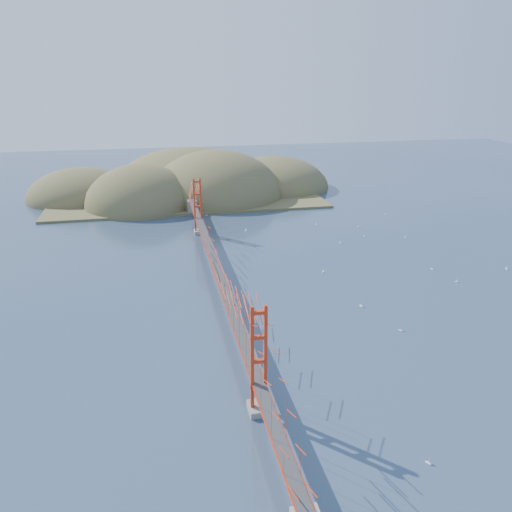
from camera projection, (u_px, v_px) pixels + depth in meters
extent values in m
plane|color=#314763|center=(218.00, 291.00, 77.49)|extent=(320.00, 320.00, 0.00)
cube|color=gray|center=(259.00, 408.00, 49.83)|extent=(2.00, 2.40, 0.70)
cube|color=gray|center=(199.00, 232.00, 104.91)|extent=(2.00, 2.40, 0.70)
cube|color=#B12B13|center=(218.00, 271.00, 76.35)|extent=(1.40, 92.00, 0.16)
cube|color=#B12B13|center=(218.00, 272.00, 76.42)|extent=(1.33, 92.00, 0.24)
cube|color=#38383A|center=(218.00, 270.00, 76.31)|extent=(1.19, 92.00, 0.03)
cube|color=gray|center=(192.00, 207.00, 119.15)|extent=(2.20, 2.60, 3.30)
cube|color=brown|center=(186.00, 195.00, 136.16)|extent=(70.00, 40.00, 0.60)
ellipsoid|color=brown|center=(141.00, 206.00, 126.59)|extent=(28.00, 28.00, 21.00)
ellipsoid|color=brown|center=(217.00, 197.00, 135.95)|extent=(36.00, 36.00, 25.00)
ellipsoid|color=brown|center=(274.00, 187.00, 146.76)|extent=(32.00, 32.00, 18.00)
ellipsoid|color=brown|center=(81.00, 198.00, 134.53)|extent=(28.00, 28.00, 16.00)
ellipsoid|color=brown|center=(190.00, 185.00, 149.48)|extent=(44.00, 44.00, 22.00)
cube|color=white|center=(340.00, 243.00, 98.79)|extent=(0.60, 0.55, 0.11)
cylinder|color=white|center=(340.00, 241.00, 98.68)|extent=(0.02, 0.02, 0.67)
cube|color=white|center=(432.00, 269.00, 85.78)|extent=(0.39, 0.58, 0.10)
cylinder|color=white|center=(432.00, 267.00, 85.67)|extent=(0.02, 0.02, 0.61)
cube|color=white|center=(246.00, 231.00, 106.64)|extent=(0.59, 0.45, 0.10)
cylinder|color=white|center=(246.00, 229.00, 106.53)|extent=(0.02, 0.02, 0.63)
cube|color=white|center=(316.00, 224.00, 111.05)|extent=(0.23, 0.55, 0.10)
cylinder|color=white|center=(316.00, 223.00, 110.95)|extent=(0.02, 0.02, 0.58)
cube|color=white|center=(428.00, 463.00, 43.24)|extent=(0.39, 0.54, 0.09)
cylinder|color=white|center=(429.00, 460.00, 43.14)|extent=(0.02, 0.02, 0.57)
cube|color=white|center=(401.00, 331.00, 65.40)|extent=(0.53, 0.50, 0.10)
cylinder|color=white|center=(401.00, 328.00, 65.29)|extent=(0.02, 0.02, 0.60)
cube|color=white|center=(405.00, 237.00, 102.15)|extent=(0.57, 0.57, 0.11)
cylinder|color=white|center=(406.00, 236.00, 102.03)|extent=(0.02, 0.02, 0.67)
cube|color=white|center=(323.00, 272.00, 84.54)|extent=(0.56, 0.54, 0.11)
cylinder|color=white|center=(323.00, 270.00, 84.43)|extent=(0.02, 0.02, 0.64)
cube|color=white|center=(358.00, 227.00, 109.07)|extent=(0.59, 0.48, 0.11)
cylinder|color=white|center=(358.00, 226.00, 108.96)|extent=(0.02, 0.02, 0.64)
cube|color=white|center=(507.00, 269.00, 85.95)|extent=(0.30, 0.61, 0.11)
cylinder|color=white|center=(507.00, 267.00, 85.84)|extent=(0.02, 0.02, 0.64)
cube|color=white|center=(364.00, 236.00, 102.78)|extent=(0.42, 0.55, 0.10)
cylinder|color=white|center=(364.00, 235.00, 102.68)|extent=(0.02, 0.02, 0.58)
cube|color=white|center=(385.00, 215.00, 118.45)|extent=(0.51, 0.32, 0.09)
cylinder|color=white|center=(385.00, 214.00, 118.36)|extent=(0.01, 0.01, 0.53)
cube|color=white|center=(457.00, 282.00, 80.54)|extent=(0.52, 0.34, 0.09)
cylinder|color=white|center=(457.00, 280.00, 80.45)|extent=(0.01, 0.01, 0.54)
cube|color=white|center=(361.00, 306.00, 72.28)|extent=(0.35, 0.65, 0.11)
cylinder|color=white|center=(361.00, 304.00, 72.16)|extent=(0.02, 0.02, 0.68)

